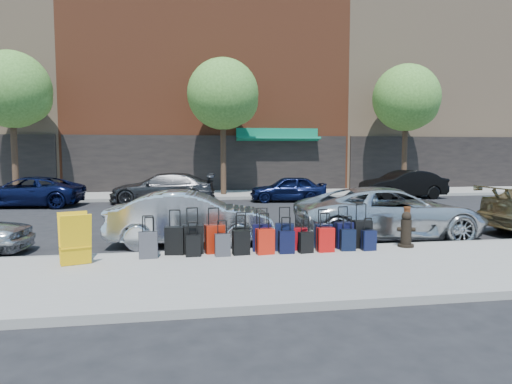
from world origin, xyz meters
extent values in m
plane|color=black|center=(0.00, 0.00, 0.00)|extent=(120.00, 120.00, 0.00)
cube|color=gray|center=(0.00, -6.50, 0.07)|extent=(60.00, 4.00, 0.15)
cube|color=gray|center=(0.00, 10.00, 0.07)|extent=(60.00, 4.00, 0.15)
cube|color=gray|center=(0.00, -4.48, 0.07)|extent=(60.00, 0.08, 0.15)
cube|color=gray|center=(0.00, 7.98, 0.07)|extent=(60.00, 0.08, 0.15)
cube|color=brown|center=(0.00, 18.00, 10.00)|extent=(17.00, 12.00, 20.00)
cube|color=black|center=(0.00, 11.95, 1.70)|extent=(16.66, 0.15, 3.40)
cube|color=#0B6748|center=(4.00, 11.60, 3.20)|extent=(5.00, 0.91, 0.27)
cube|color=#0B6748|center=(4.00, 11.90, 3.55)|extent=(5.00, 0.10, 0.60)
cube|color=#93765A|center=(16.00, 18.00, 9.00)|extent=(15.00, 12.00, 18.00)
cube|color=black|center=(16.00, 11.95, 1.70)|extent=(14.70, 0.15, 3.40)
cylinder|color=black|center=(-10.00, 9.50, 2.55)|extent=(0.30, 0.30, 4.80)
sphere|color=#3A6923|center=(-10.00, 9.50, 5.52)|extent=(3.80, 3.80, 3.80)
sphere|color=#3A6923|center=(-9.40, 9.50, 5.14)|extent=(2.58, 2.58, 2.58)
cylinder|color=black|center=(0.50, 9.50, 2.55)|extent=(0.30, 0.30, 4.80)
sphere|color=#3A6923|center=(0.50, 9.50, 5.52)|extent=(3.80, 3.80, 3.80)
sphere|color=#3A6923|center=(1.10, 9.50, 5.14)|extent=(2.58, 2.58, 2.58)
cylinder|color=black|center=(11.00, 9.50, 2.55)|extent=(0.30, 0.30, 4.80)
sphere|color=#3A6923|center=(11.00, 9.50, 5.52)|extent=(3.80, 3.80, 3.80)
sphere|color=#3A6923|center=(11.60, 9.50, 5.14)|extent=(2.58, 2.58, 2.58)
cube|color=black|center=(-2.54, -4.80, 0.42)|extent=(0.38, 0.25, 0.53)
cylinder|color=black|center=(-2.54, -4.80, 1.00)|extent=(0.20, 0.06, 0.03)
cube|color=black|center=(-1.98, -4.82, 0.47)|extent=(0.45, 0.30, 0.63)
cylinder|color=black|center=(-1.98, -4.82, 1.15)|extent=(0.24, 0.07, 0.03)
cube|color=black|center=(-1.57, -4.81, 0.48)|extent=(0.46, 0.29, 0.66)
cylinder|color=black|center=(-1.57, -4.81, 1.19)|extent=(0.25, 0.06, 0.03)
cube|color=maroon|center=(-1.08, -4.83, 0.48)|extent=(0.47, 0.32, 0.65)
cylinder|color=black|center=(-1.08, -4.83, 1.18)|extent=(0.24, 0.08, 0.03)
cube|color=black|center=(-0.46, -4.76, 0.44)|extent=(0.41, 0.26, 0.57)
cylinder|color=black|center=(-0.46, -4.76, 1.06)|extent=(0.22, 0.06, 0.03)
cube|color=black|center=(0.02, -4.79, 0.47)|extent=(0.46, 0.31, 0.64)
cylinder|color=black|center=(0.02, -4.79, 1.16)|extent=(0.24, 0.08, 0.03)
cube|color=black|center=(0.56, -4.84, 0.47)|extent=(0.47, 0.32, 0.64)
cylinder|color=black|center=(0.56, -4.84, 1.17)|extent=(0.24, 0.08, 0.03)
cube|color=maroon|center=(0.92, -4.84, 0.41)|extent=(0.38, 0.26, 0.53)
cylinder|color=black|center=(0.92, -4.84, 0.99)|extent=(0.20, 0.07, 0.03)
cube|color=black|center=(1.53, -4.76, 0.44)|extent=(0.42, 0.27, 0.59)
cylinder|color=black|center=(1.53, -4.76, 1.08)|extent=(0.22, 0.06, 0.03)
cube|color=black|center=(2.02, -4.82, 0.46)|extent=(0.44, 0.28, 0.63)
cylinder|color=black|center=(2.02, -4.82, 1.14)|extent=(0.24, 0.06, 0.03)
cube|color=black|center=(2.48, -4.82, 0.48)|extent=(0.46, 0.27, 0.67)
cylinder|color=black|center=(2.48, -4.82, 1.20)|extent=(0.25, 0.04, 0.03)
cube|color=#3A393E|center=(-2.54, -5.08, 0.44)|extent=(0.41, 0.25, 0.58)
cylinder|color=black|center=(-2.54, -5.08, 1.07)|extent=(0.22, 0.05, 0.03)
cube|color=black|center=(-1.58, -5.08, 0.39)|extent=(0.33, 0.20, 0.48)
cylinder|color=black|center=(-1.58, -5.08, 0.91)|extent=(0.18, 0.04, 0.03)
cube|color=#37363B|center=(-0.93, -5.16, 0.40)|extent=(0.34, 0.21, 0.50)
cylinder|color=black|center=(-0.93, -5.16, 0.94)|extent=(0.19, 0.04, 0.03)
cube|color=black|center=(-0.51, -5.09, 0.43)|extent=(0.40, 0.25, 0.55)
cylinder|color=black|center=(-0.51, -5.09, 1.03)|extent=(0.21, 0.05, 0.03)
cube|color=#B41A0B|center=(0.04, -5.12, 0.44)|extent=(0.42, 0.29, 0.58)
cylinder|color=black|center=(0.04, -5.12, 1.07)|extent=(0.22, 0.07, 0.03)
cube|color=black|center=(0.53, -5.13, 0.41)|extent=(0.35, 0.21, 0.52)
cylinder|color=black|center=(0.53, -5.13, 0.97)|extent=(0.20, 0.03, 0.03)
cube|color=black|center=(0.98, -5.15, 0.39)|extent=(0.35, 0.23, 0.48)
cylinder|color=black|center=(0.98, -5.15, 0.91)|extent=(0.18, 0.06, 0.03)
cube|color=#AE0C0B|center=(1.46, -5.12, 0.43)|extent=(0.39, 0.24, 0.56)
cylinder|color=black|center=(1.46, -5.12, 1.04)|extent=(0.21, 0.04, 0.03)
cube|color=black|center=(2.02, -5.09, 0.40)|extent=(0.36, 0.22, 0.50)
cylinder|color=black|center=(2.02, -5.09, 0.95)|extent=(0.19, 0.05, 0.03)
cube|color=black|center=(2.51, -5.15, 0.39)|extent=(0.33, 0.21, 0.47)
cylinder|color=black|center=(2.51, -5.15, 0.90)|extent=(0.18, 0.05, 0.03)
cylinder|color=black|center=(3.58, -4.91, 0.18)|extent=(0.39, 0.39, 0.06)
cylinder|color=black|center=(3.58, -4.91, 0.52)|extent=(0.26, 0.26, 0.60)
sphere|color=black|center=(3.58, -4.91, 0.89)|extent=(0.24, 0.24, 0.24)
cylinder|color=black|center=(3.58, -4.91, 0.58)|extent=(0.44, 0.25, 0.11)
cylinder|color=#38190C|center=(3.66, -4.77, 0.62)|extent=(0.16, 0.16, 0.94)
cylinder|color=#38190C|center=(3.66, -4.77, 1.09)|extent=(0.18, 0.18, 0.04)
cube|color=#EBB10D|center=(-3.93, -5.57, 0.69)|extent=(0.64, 0.44, 1.06)
cube|color=#EBB10D|center=(-4.06, -5.21, 0.69)|extent=(0.64, 0.44, 1.06)
cube|color=#EBB10D|center=(-3.99, -5.39, 0.53)|extent=(0.68, 0.56, 0.02)
imported|color=silver|center=(-1.56, -3.08, 0.71)|extent=(4.44, 1.89, 1.42)
imported|color=silver|center=(3.99, -3.13, 0.73)|extent=(5.40, 2.69, 1.47)
imported|color=#0C1236|center=(-8.59, 6.52, 0.67)|extent=(5.06, 2.80, 1.34)
imported|color=#333335|center=(-2.64, 7.01, 0.72)|extent=(5.15, 2.55, 1.44)
imported|color=#0B1233|center=(3.41, 6.64, 0.64)|extent=(3.89, 1.92, 1.27)
imported|color=black|center=(9.66, 7.03, 0.74)|extent=(4.57, 1.85, 1.48)
camera|label=1|loc=(-1.85, -15.12, 2.48)|focal=32.00mm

